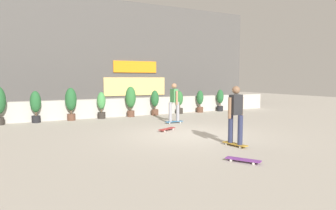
{
  "coord_description": "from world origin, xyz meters",
  "views": [
    {
      "loc": [
        -5.44,
        -8.69,
        1.92
      ],
      "look_at": [
        0.0,
        1.5,
        0.9
      ],
      "focal_mm": 32.86,
      "sensor_mm": 36.0,
      "label": 1
    }
  ],
  "objects_px": {
    "potted_plant_2": "(71,102)",
    "skater_far_right": "(236,113)",
    "potted_plant_4": "(131,99)",
    "skateboard_near_camera": "(167,129)",
    "skater_by_wall_right": "(174,101)",
    "potted_plant_1": "(36,105)",
    "potted_plant_5": "(155,101)",
    "potted_plant_3": "(101,104)",
    "potted_plant_7": "(200,101)",
    "potted_plant_8": "(220,99)",
    "potted_plant_6": "(180,102)",
    "skateboard_aside": "(243,160)"
  },
  "relations": [
    {
      "from": "potted_plant_2",
      "to": "potted_plant_4",
      "type": "bearing_deg",
      "value": 0.0
    },
    {
      "from": "potted_plant_2",
      "to": "potted_plant_8",
      "type": "xyz_separation_m",
      "value": [
        8.4,
        0.0,
        -0.18
      ]
    },
    {
      "from": "potted_plant_2",
      "to": "skater_far_right",
      "type": "bearing_deg",
      "value": -68.23
    },
    {
      "from": "potted_plant_3",
      "to": "skater_far_right",
      "type": "relative_size",
      "value": 0.74
    },
    {
      "from": "potted_plant_4",
      "to": "skater_by_wall_right",
      "type": "relative_size",
      "value": 0.88
    },
    {
      "from": "potted_plant_1",
      "to": "skateboard_aside",
      "type": "xyz_separation_m",
      "value": [
        3.58,
        -9.0,
        -0.71
      ]
    },
    {
      "from": "skateboard_aside",
      "to": "potted_plant_5",
      "type": "bearing_deg",
      "value": 76.9
    },
    {
      "from": "potted_plant_3",
      "to": "skater_far_right",
      "type": "height_order",
      "value": "skater_far_right"
    },
    {
      "from": "potted_plant_2",
      "to": "skateboard_near_camera",
      "type": "height_order",
      "value": "potted_plant_2"
    },
    {
      "from": "potted_plant_4",
      "to": "skateboard_near_camera",
      "type": "height_order",
      "value": "potted_plant_4"
    },
    {
      "from": "potted_plant_2",
      "to": "potted_plant_3",
      "type": "xyz_separation_m",
      "value": [
        1.4,
        0.0,
        -0.17
      ]
    },
    {
      "from": "potted_plant_5",
      "to": "skater_by_wall_right",
      "type": "xyz_separation_m",
      "value": [
        -0.49,
        -2.9,
        0.23
      ]
    },
    {
      "from": "potted_plant_4",
      "to": "potted_plant_8",
      "type": "distance_m",
      "value": 5.53
    },
    {
      "from": "potted_plant_1",
      "to": "skateboard_near_camera",
      "type": "bearing_deg",
      "value": -47.65
    },
    {
      "from": "potted_plant_6",
      "to": "skateboard_near_camera",
      "type": "relative_size",
      "value": 1.51
    },
    {
      "from": "potted_plant_3",
      "to": "potted_plant_4",
      "type": "xyz_separation_m",
      "value": [
        1.48,
        0.0,
        0.19
      ]
    },
    {
      "from": "skateboard_near_camera",
      "to": "potted_plant_7",
      "type": "bearing_deg",
      "value": 44.99
    },
    {
      "from": "potted_plant_2",
      "to": "skater_by_wall_right",
      "type": "distance_m",
      "value": 4.71
    },
    {
      "from": "potted_plant_7",
      "to": "skater_by_wall_right",
      "type": "relative_size",
      "value": 0.72
    },
    {
      "from": "potted_plant_7",
      "to": "potted_plant_5",
      "type": "bearing_deg",
      "value": 180.0
    },
    {
      "from": "potted_plant_4",
      "to": "potted_plant_2",
      "type": "bearing_deg",
      "value": -180.0
    },
    {
      "from": "potted_plant_8",
      "to": "skateboard_near_camera",
      "type": "xyz_separation_m",
      "value": [
        -5.83,
        -4.43,
        -0.62
      ]
    },
    {
      "from": "potted_plant_4",
      "to": "potted_plant_3",
      "type": "bearing_deg",
      "value": 180.0
    },
    {
      "from": "potted_plant_6",
      "to": "potted_plant_7",
      "type": "height_order",
      "value": "potted_plant_7"
    },
    {
      "from": "potted_plant_4",
      "to": "skateboard_near_camera",
      "type": "xyz_separation_m",
      "value": [
        -0.31,
        -4.43,
        -0.81
      ]
    },
    {
      "from": "potted_plant_7",
      "to": "skater_by_wall_right",
      "type": "bearing_deg",
      "value": -138.51
    },
    {
      "from": "potted_plant_1",
      "to": "potted_plant_7",
      "type": "height_order",
      "value": "potted_plant_1"
    },
    {
      "from": "potted_plant_6",
      "to": "potted_plant_8",
      "type": "distance_m",
      "value": 2.73
    },
    {
      "from": "skateboard_near_camera",
      "to": "potted_plant_6",
      "type": "bearing_deg",
      "value": 54.93
    },
    {
      "from": "potted_plant_2",
      "to": "skater_by_wall_right",
      "type": "height_order",
      "value": "skater_by_wall_right"
    },
    {
      "from": "potted_plant_6",
      "to": "skater_far_right",
      "type": "relative_size",
      "value": 0.72
    },
    {
      "from": "skater_by_wall_right",
      "to": "skater_far_right",
      "type": "height_order",
      "value": "same"
    },
    {
      "from": "potted_plant_1",
      "to": "skateboard_near_camera",
      "type": "relative_size",
      "value": 1.69
    },
    {
      "from": "potted_plant_8",
      "to": "skateboard_near_camera",
      "type": "height_order",
      "value": "potted_plant_8"
    },
    {
      "from": "potted_plant_7",
      "to": "skater_far_right",
      "type": "xyz_separation_m",
      "value": [
        -3.95,
        -7.62,
        0.28
      ]
    },
    {
      "from": "potted_plant_1",
      "to": "potted_plant_5",
      "type": "distance_m",
      "value": 5.67
    },
    {
      "from": "potted_plant_6",
      "to": "potted_plant_8",
      "type": "height_order",
      "value": "potted_plant_8"
    },
    {
      "from": "potted_plant_2",
      "to": "skateboard_near_camera",
      "type": "xyz_separation_m",
      "value": [
        2.56,
        -4.43,
        -0.8
      ]
    },
    {
      "from": "potted_plant_1",
      "to": "skateboard_aside",
      "type": "height_order",
      "value": "potted_plant_1"
    },
    {
      "from": "potted_plant_4",
      "to": "potted_plant_5",
      "type": "distance_m",
      "value": 1.34
    },
    {
      "from": "potted_plant_5",
      "to": "potted_plant_2",
      "type": "bearing_deg",
      "value": -180.0
    },
    {
      "from": "potted_plant_1",
      "to": "potted_plant_5",
      "type": "relative_size",
      "value": 1.06
    },
    {
      "from": "potted_plant_6",
      "to": "skater_far_right",
      "type": "distance_m",
      "value": 8.07
    },
    {
      "from": "potted_plant_3",
      "to": "potted_plant_5",
      "type": "height_order",
      "value": "potted_plant_5"
    },
    {
      "from": "potted_plant_3",
      "to": "potted_plant_7",
      "type": "height_order",
      "value": "potted_plant_3"
    },
    {
      "from": "potted_plant_3",
      "to": "skateboard_near_camera",
      "type": "relative_size",
      "value": 1.56
    },
    {
      "from": "potted_plant_3",
      "to": "potted_plant_6",
      "type": "distance_m",
      "value": 4.28
    },
    {
      "from": "potted_plant_3",
      "to": "skater_by_wall_right",
      "type": "bearing_deg",
      "value": -51.45
    },
    {
      "from": "potted_plant_6",
      "to": "skateboard_near_camera",
      "type": "height_order",
      "value": "potted_plant_6"
    },
    {
      "from": "skater_far_right",
      "to": "skateboard_aside",
      "type": "distance_m",
      "value": 1.89
    }
  ]
}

